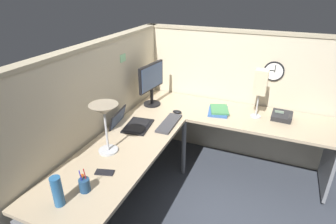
# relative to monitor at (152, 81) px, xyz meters

# --- Properties ---
(ground_plane) EXTENTS (6.80, 6.80, 0.00)m
(ground_plane) POSITION_rel_monitor_xyz_m (-0.35, -0.64, -1.02)
(ground_plane) COLOR #383D47
(cubicle_wall_back) EXTENTS (2.57, 0.12, 1.58)m
(cubicle_wall_back) POSITION_rel_monitor_xyz_m (-0.71, 0.23, -0.23)
(cubicle_wall_back) COLOR beige
(cubicle_wall_back) RESTS_ON ground
(cubicle_wall_right) EXTENTS (0.12, 2.37, 1.58)m
(cubicle_wall_right) POSITION_rel_monitor_xyz_m (0.52, -0.90, -0.23)
(cubicle_wall_right) COLOR beige
(cubicle_wall_right) RESTS_ON ground
(desk) EXTENTS (2.35, 2.15, 0.73)m
(desk) POSITION_rel_monitor_xyz_m (-0.49, -0.69, -0.39)
(desk) COLOR tan
(desk) RESTS_ON ground
(monitor) EXTENTS (0.46, 0.20, 0.50)m
(monitor) POSITION_rel_monitor_xyz_m (0.00, 0.00, 0.00)
(monitor) COLOR black
(monitor) RESTS_ON desk
(laptop) EXTENTS (0.39, 0.42, 0.22)m
(laptop) POSITION_rel_monitor_xyz_m (-0.56, -0.01, -0.27)
(laptop) COLOR black
(laptop) RESTS_ON desk
(keyboard) EXTENTS (0.43, 0.15, 0.02)m
(keyboard) POSITION_rel_monitor_xyz_m (-0.38, -0.38, -0.28)
(keyboard) COLOR #38383D
(keyboard) RESTS_ON desk
(computer_mouse) EXTENTS (0.06, 0.10, 0.03)m
(computer_mouse) POSITION_rel_monitor_xyz_m (-0.10, -0.36, -0.28)
(computer_mouse) COLOR black
(computer_mouse) RESTS_ON desk
(desk_lamp_dome) EXTENTS (0.24, 0.24, 0.44)m
(desk_lamp_dome) POSITION_rel_monitor_xyz_m (-1.04, -0.08, 0.07)
(desk_lamp_dome) COLOR #B7BABF
(desk_lamp_dome) RESTS_ON desk
(pen_cup) EXTENTS (0.08, 0.08, 0.18)m
(pen_cup) POSITION_rel_monitor_xyz_m (-1.53, -0.21, -0.24)
(pen_cup) COLOR navy
(pen_cup) RESTS_ON desk
(cell_phone) EXTENTS (0.11, 0.16, 0.01)m
(cell_phone) POSITION_rel_monitor_xyz_m (-1.31, -0.22, -0.29)
(cell_phone) COLOR black
(cell_phone) RESTS_ON desk
(thermos_flask) EXTENTS (0.07, 0.07, 0.22)m
(thermos_flask) POSITION_rel_monitor_xyz_m (-1.70, -0.14, -0.18)
(thermos_flask) COLOR #26598C
(thermos_flask) RESTS_ON desk
(office_phone) EXTENTS (0.20, 0.22, 0.11)m
(office_phone) POSITION_rel_monitor_xyz_m (0.18, -1.45, -0.26)
(office_phone) COLOR #232326
(office_phone) RESTS_ON desk
(book_stack) EXTENTS (0.32, 0.27, 0.04)m
(book_stack) POSITION_rel_monitor_xyz_m (0.10, -0.78, -0.27)
(book_stack) COLOR #335999
(book_stack) RESTS_ON desk
(desk_lamp_paper) EXTENTS (0.13, 0.13, 0.53)m
(desk_lamp_paper) POSITION_rel_monitor_xyz_m (0.15, -1.18, 0.09)
(desk_lamp_paper) COLOR #B7BABF
(desk_lamp_paper) RESTS_ON desk
(wall_clock) EXTENTS (0.04, 0.22, 0.22)m
(wall_clock) POSITION_rel_monitor_xyz_m (0.47, -1.28, 0.14)
(wall_clock) COLOR black
(pinned_note_leftmost) EXTENTS (0.10, 0.00, 0.08)m
(pinned_note_leftmost) POSITION_rel_monitor_xyz_m (-0.29, 0.18, 0.32)
(pinned_note_leftmost) COLOR #8CCC99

